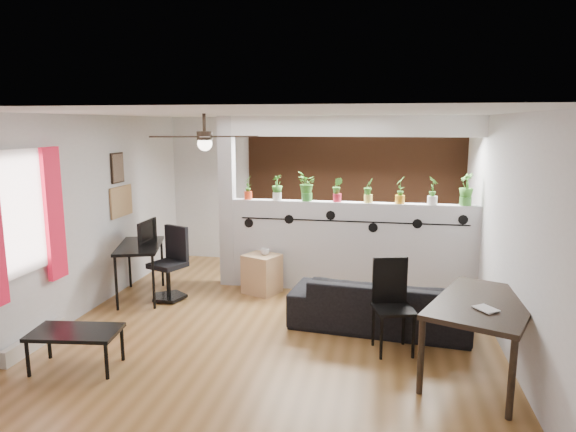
% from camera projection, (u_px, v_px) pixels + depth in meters
% --- Properties ---
extents(room_shell, '(6.30, 7.10, 2.90)m').
position_uv_depth(room_shell, '(278.00, 223.00, 6.21)').
color(room_shell, brown).
rests_on(room_shell, ground).
extents(partition_wall, '(3.60, 0.18, 1.35)m').
position_uv_depth(partition_wall, '(352.00, 247.00, 7.63)').
color(partition_wall, '#BCBCC1').
rests_on(partition_wall, ground).
extents(ceiling_header, '(3.60, 0.18, 0.30)m').
position_uv_depth(ceiling_header, '(354.00, 126.00, 7.31)').
color(ceiling_header, white).
rests_on(ceiling_header, room_shell).
extents(pier_column, '(0.22, 0.20, 2.60)m').
position_uv_depth(pier_column, '(227.00, 202.00, 7.87)').
color(pier_column, '#BCBCC1').
rests_on(pier_column, ground).
extents(brick_panel, '(3.90, 0.05, 2.60)m').
position_uv_depth(brick_panel, '(358.00, 192.00, 8.94)').
color(brick_panel, brown).
rests_on(brick_panel, ground).
extents(vine_decal, '(3.31, 0.01, 0.30)m').
position_uv_depth(vine_decal, '(352.00, 221.00, 7.47)').
color(vine_decal, black).
rests_on(vine_decal, partition_wall).
extents(window_assembly, '(0.09, 1.30, 1.55)m').
position_uv_depth(window_assembly, '(22.00, 216.00, 5.48)').
color(window_assembly, white).
rests_on(window_assembly, room_shell).
extents(baseboard_heater, '(0.08, 1.00, 0.18)m').
position_uv_depth(baseboard_heater, '(35.00, 341.00, 5.73)').
color(baseboard_heater, silver).
rests_on(baseboard_heater, ground).
extents(corkboard, '(0.03, 0.60, 0.45)m').
position_uv_depth(corkboard, '(121.00, 201.00, 7.59)').
color(corkboard, '#A07A4D').
rests_on(corkboard, room_shell).
extents(framed_art, '(0.03, 0.34, 0.44)m').
position_uv_depth(framed_art, '(117.00, 168.00, 7.45)').
color(framed_art, '#8C7259').
rests_on(framed_art, room_shell).
extents(ceiling_fan, '(1.19, 1.19, 0.43)m').
position_uv_depth(ceiling_fan, '(205.00, 139.00, 5.89)').
color(ceiling_fan, black).
rests_on(ceiling_fan, room_shell).
extents(potted_plant_0, '(0.16, 0.19, 0.36)m').
position_uv_depth(potted_plant_0, '(248.00, 187.00, 7.76)').
color(potted_plant_0, '#E6401B').
rests_on(potted_plant_0, partition_wall).
extents(potted_plant_1, '(0.21, 0.23, 0.38)m').
position_uv_depth(potted_plant_1, '(277.00, 187.00, 7.68)').
color(potted_plant_1, white).
rests_on(potted_plant_1, partition_wall).
extents(potted_plant_2, '(0.23, 0.27, 0.44)m').
position_uv_depth(potted_plant_2, '(307.00, 185.00, 7.59)').
color(potted_plant_2, '#337F2E').
rests_on(potted_plant_2, partition_wall).
extents(potted_plant_3, '(0.19, 0.16, 0.36)m').
position_uv_depth(potted_plant_3, '(337.00, 189.00, 7.52)').
color(potted_plant_3, red).
rests_on(potted_plant_3, partition_wall).
extents(potted_plant_4, '(0.22, 0.22, 0.36)m').
position_uv_depth(potted_plant_4, '(368.00, 189.00, 7.43)').
color(potted_plant_4, '#E6CE51').
rests_on(potted_plant_4, partition_wall).
extents(potted_plant_5, '(0.18, 0.21, 0.39)m').
position_uv_depth(potted_plant_5, '(400.00, 189.00, 7.35)').
color(potted_plant_5, orange).
rests_on(potted_plant_5, partition_wall).
extents(potted_plant_6, '(0.22, 0.24, 0.40)m').
position_uv_depth(potted_plant_6, '(433.00, 190.00, 7.27)').
color(potted_plant_6, white).
rests_on(potted_plant_6, partition_wall).
extents(potted_plant_7, '(0.28, 0.30, 0.45)m').
position_uv_depth(potted_plant_7, '(466.00, 189.00, 7.18)').
color(potted_plant_7, '#3A802E').
rests_on(potted_plant_7, partition_wall).
extents(sofa, '(2.13, 1.02, 0.60)m').
position_uv_depth(sofa, '(380.00, 304.00, 6.31)').
color(sofa, black).
rests_on(sofa, ground).
extents(cube_shelf, '(0.60, 0.58, 0.58)m').
position_uv_depth(cube_shelf, '(262.00, 274.00, 7.61)').
color(cube_shelf, tan).
rests_on(cube_shelf, ground).
extents(cup, '(0.16, 0.16, 0.10)m').
position_uv_depth(cup, '(265.00, 252.00, 7.54)').
color(cup, gray).
rests_on(cup, cube_shelf).
extents(computer_desk, '(0.87, 1.21, 0.79)m').
position_uv_depth(computer_desk, '(140.00, 250.00, 7.33)').
color(computer_desk, black).
rests_on(computer_desk, ground).
extents(monitor, '(0.32, 0.06, 0.18)m').
position_uv_depth(monitor, '(144.00, 236.00, 7.44)').
color(monitor, black).
rests_on(monitor, computer_desk).
extents(office_chair, '(0.56, 0.56, 1.02)m').
position_uv_depth(office_chair, '(171.00, 268.00, 7.33)').
color(office_chair, black).
rests_on(office_chair, ground).
extents(dining_table, '(1.34, 1.64, 0.78)m').
position_uv_depth(dining_table, '(484.00, 309.00, 5.02)').
color(dining_table, black).
rests_on(dining_table, ground).
extents(book, '(0.25, 0.26, 0.02)m').
position_uv_depth(book, '(479.00, 310.00, 4.74)').
color(book, gray).
rests_on(book, dining_table).
extents(folding_chair, '(0.51, 0.51, 1.03)m').
position_uv_depth(folding_chair, '(392.00, 296.00, 5.66)').
color(folding_chair, black).
rests_on(folding_chair, ground).
extents(coffee_table, '(0.94, 0.60, 0.41)m').
position_uv_depth(coffee_table, '(75.00, 334.00, 5.23)').
color(coffee_table, black).
rests_on(coffee_table, ground).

